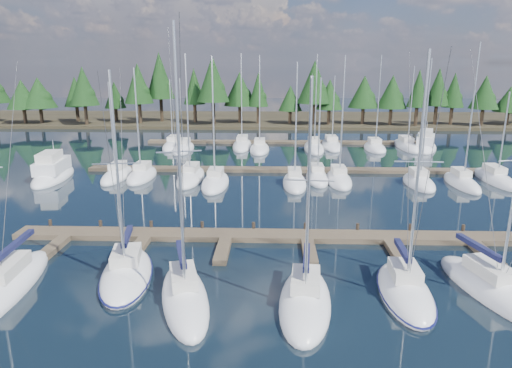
{
  "coord_description": "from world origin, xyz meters",
  "views": [
    {
      "loc": [
        -2.66,
        -14.21,
        12.81
      ],
      "look_at": [
        -3.92,
        22.0,
        3.16
      ],
      "focal_mm": 32.0,
      "sensor_mm": 36.0,
      "label": 1
    }
  ],
  "objects_px": {
    "motor_yacht_left": "(53,174)",
    "front_sailboat_1": "(127,274)",
    "front_sailboat_0": "(6,288)",
    "front_sailboat_3": "(305,301)",
    "front_sailboat_2": "(185,296)",
    "front_sailboat_5": "(493,289)",
    "front_sailboat_4": "(405,291)",
    "motor_yacht_right": "(425,145)",
    "main_dock": "(307,239)"
  },
  "relations": [
    {
      "from": "front_sailboat_5",
      "to": "motor_yacht_right",
      "type": "distance_m",
      "value": 47.11
    },
    {
      "from": "motor_yacht_left",
      "to": "front_sailboat_4",
      "type": "bearing_deg",
      "value": -38.69
    },
    {
      "from": "front_sailboat_1",
      "to": "front_sailboat_3",
      "type": "bearing_deg",
      "value": -15.23
    },
    {
      "from": "front_sailboat_2",
      "to": "motor_yacht_left",
      "type": "height_order",
      "value": "front_sailboat_2"
    },
    {
      "from": "motor_yacht_left",
      "to": "front_sailboat_5",
      "type": "bearing_deg",
      "value": -34.35
    },
    {
      "from": "front_sailboat_4",
      "to": "front_sailboat_3",
      "type": "bearing_deg",
      "value": -166.93
    },
    {
      "from": "front_sailboat_3",
      "to": "front_sailboat_5",
      "type": "height_order",
      "value": "front_sailboat_5"
    },
    {
      "from": "front_sailboat_2",
      "to": "main_dock",
      "type": "bearing_deg",
      "value": 50.54
    },
    {
      "from": "front_sailboat_2",
      "to": "motor_yacht_left",
      "type": "xyz_separation_m",
      "value": [
        -20.27,
        27.25,
        0.24
      ]
    },
    {
      "from": "main_dock",
      "to": "front_sailboat_3",
      "type": "xyz_separation_m",
      "value": [
        -0.77,
        -9.19,
        0.08
      ]
    },
    {
      "from": "main_dock",
      "to": "front_sailboat_4",
      "type": "height_order",
      "value": "front_sailboat_4"
    },
    {
      "from": "front_sailboat_1",
      "to": "front_sailboat_5",
      "type": "xyz_separation_m",
      "value": [
        21.54,
        -1.22,
        0.01
      ]
    },
    {
      "from": "front_sailboat_5",
      "to": "motor_yacht_left",
      "type": "height_order",
      "value": "front_sailboat_5"
    },
    {
      "from": "front_sailboat_1",
      "to": "front_sailboat_3",
      "type": "height_order",
      "value": "front_sailboat_1"
    },
    {
      "from": "front_sailboat_5",
      "to": "motor_yacht_right",
      "type": "relative_size",
      "value": 1.37
    },
    {
      "from": "front_sailboat_4",
      "to": "motor_yacht_left",
      "type": "distance_m",
      "value": 41.81
    },
    {
      "from": "front_sailboat_3",
      "to": "front_sailboat_5",
      "type": "distance_m",
      "value": 10.95
    },
    {
      "from": "front_sailboat_0",
      "to": "front_sailboat_4",
      "type": "xyz_separation_m",
      "value": [
        22.88,
        0.43,
        0.01
      ]
    },
    {
      "from": "main_dock",
      "to": "front_sailboat_0",
      "type": "relative_size",
      "value": 3.22
    },
    {
      "from": "front_sailboat_0",
      "to": "motor_yacht_left",
      "type": "height_order",
      "value": "front_sailboat_0"
    },
    {
      "from": "front_sailboat_3",
      "to": "motor_yacht_right",
      "type": "relative_size",
      "value": 1.24
    },
    {
      "from": "front_sailboat_1",
      "to": "motor_yacht_left",
      "type": "distance_m",
      "value": 29.4
    },
    {
      "from": "main_dock",
      "to": "front_sailboat_3",
      "type": "bearing_deg",
      "value": -94.77
    },
    {
      "from": "motor_yacht_left",
      "to": "front_sailboat_1",
      "type": "bearing_deg",
      "value": -56.62
    },
    {
      "from": "motor_yacht_left",
      "to": "motor_yacht_right",
      "type": "height_order",
      "value": "motor_yacht_left"
    },
    {
      "from": "front_sailboat_2",
      "to": "front_sailboat_1",
      "type": "bearing_deg",
      "value": 146.57
    },
    {
      "from": "front_sailboat_3",
      "to": "motor_yacht_right",
      "type": "height_order",
      "value": "front_sailboat_3"
    },
    {
      "from": "front_sailboat_3",
      "to": "motor_yacht_left",
      "type": "distance_m",
      "value": 38.44
    },
    {
      "from": "motor_yacht_left",
      "to": "front_sailboat_3",
      "type": "bearing_deg",
      "value": -45.6
    },
    {
      "from": "front_sailboat_1",
      "to": "front_sailboat_4",
      "type": "bearing_deg",
      "value": -5.5
    },
    {
      "from": "front_sailboat_2",
      "to": "motor_yacht_left",
      "type": "relative_size",
      "value": 1.47
    },
    {
      "from": "front_sailboat_1",
      "to": "front_sailboat_0",
      "type": "bearing_deg",
      "value": -162.58
    },
    {
      "from": "motor_yacht_right",
      "to": "front_sailboat_4",
      "type": "bearing_deg",
      "value": -109.01
    },
    {
      "from": "motor_yacht_right",
      "to": "motor_yacht_left",
      "type": "bearing_deg",
      "value": -157.54
    },
    {
      "from": "front_sailboat_2",
      "to": "front_sailboat_5",
      "type": "xyz_separation_m",
      "value": [
        17.44,
        1.48,
        -0.02
      ]
    },
    {
      "from": "main_dock",
      "to": "motor_yacht_left",
      "type": "relative_size",
      "value": 4.16
    },
    {
      "from": "front_sailboat_2",
      "to": "front_sailboat_5",
      "type": "bearing_deg",
      "value": 4.86
    },
    {
      "from": "front_sailboat_4",
      "to": "front_sailboat_5",
      "type": "distance_m",
      "value": 5.09
    },
    {
      "from": "front_sailboat_1",
      "to": "motor_yacht_left",
      "type": "relative_size",
      "value": 1.25
    },
    {
      "from": "front_sailboat_1",
      "to": "motor_yacht_left",
      "type": "bearing_deg",
      "value": 123.38
    },
    {
      "from": "front_sailboat_1",
      "to": "front_sailboat_4",
      "type": "relative_size",
      "value": 0.93
    },
    {
      "from": "main_dock",
      "to": "motor_yacht_left",
      "type": "distance_m",
      "value": 33.15
    },
    {
      "from": "main_dock",
      "to": "front_sailboat_1",
      "type": "bearing_deg",
      "value": -151.36
    },
    {
      "from": "main_dock",
      "to": "front_sailboat_0",
      "type": "xyz_separation_m",
      "value": [
        -17.9,
        -8.28,
        0.08
      ]
    },
    {
      "from": "front_sailboat_4",
      "to": "motor_yacht_right",
      "type": "xyz_separation_m",
      "value": [
        15.92,
        46.21,
        0.25
      ]
    },
    {
      "from": "front_sailboat_0",
      "to": "front_sailboat_3",
      "type": "height_order",
      "value": "front_sailboat_0"
    },
    {
      "from": "main_dock",
      "to": "front_sailboat_4",
      "type": "distance_m",
      "value": 9.3
    },
    {
      "from": "front_sailboat_0",
      "to": "front_sailboat_5",
      "type": "xyz_separation_m",
      "value": [
        27.95,
        0.79,
        0.01
      ]
    },
    {
      "from": "front_sailboat_0",
      "to": "front_sailboat_3",
      "type": "distance_m",
      "value": 17.16
    },
    {
      "from": "front_sailboat_2",
      "to": "front_sailboat_0",
      "type": "bearing_deg",
      "value": 176.23
    }
  ]
}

